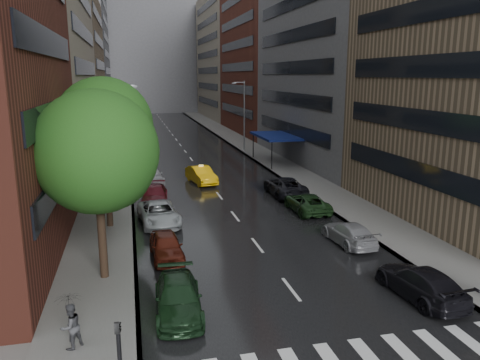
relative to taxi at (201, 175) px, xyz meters
name	(u,v)px	position (x,y,z in m)	size (l,w,h in m)	color
ground	(325,334)	(0.75, -26.99, -0.79)	(220.00, 220.00, 0.00)	gray
road	(182,147)	(0.75, 23.01, -0.79)	(14.00, 140.00, 0.01)	black
sidewalk_left	(116,149)	(-8.25, 23.01, -0.72)	(4.00, 140.00, 0.15)	gray
sidewalk_right	(244,144)	(9.75, 23.01, -0.72)	(4.00, 140.00, 0.15)	gray
buildings_left	(68,32)	(-14.25, 31.80, 15.20)	(8.00, 108.00, 38.00)	maroon
buildings_right	(272,41)	(15.75, 29.71, 14.24)	(8.05, 109.10, 36.00)	#937A5B
building_far	(152,52)	(0.75, 91.01, 15.21)	(40.00, 14.00, 32.00)	slate
tree_near	(96,152)	(-7.85, -19.81, 5.58)	(5.84, 5.84, 9.30)	#382619
tree_mid	(104,126)	(-7.85, -11.58, 5.93)	(6.16, 6.16, 9.82)	#382619
tree_far	(112,116)	(-7.85, 3.73, 5.31)	(5.60, 5.60, 8.92)	#382619
taxi	(201,175)	(0.00, 0.00, 0.00)	(1.68, 4.81, 1.58)	#F3B30C
parked_cars_left	(153,189)	(-4.65, -4.41, -0.05)	(2.95, 42.23, 1.56)	black
parked_cars_right	(322,213)	(6.15, -13.83, -0.07)	(2.58, 24.44, 1.54)	black
ped_black_umbrella	(70,317)	(-8.72, -25.97, 0.59)	(1.05, 1.04, 2.09)	#444549
street_lamp_left	(122,129)	(-6.97, 3.01, 4.10)	(1.74, 0.22, 9.00)	gray
street_lamp_right	(244,114)	(8.47, 18.01, 4.10)	(1.74, 0.22, 9.00)	gray
awning	(275,136)	(9.74, 8.01, 2.34)	(4.00, 8.00, 3.12)	navy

